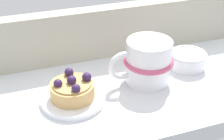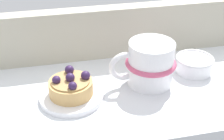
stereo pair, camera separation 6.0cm
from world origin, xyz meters
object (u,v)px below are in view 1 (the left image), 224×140
(sugar_bowl, at_px, (188,59))
(raspberry_tart, at_px, (72,89))
(coffee_mug, at_px, (147,61))
(dessert_plate, at_px, (73,99))

(sugar_bowl, bearing_deg, raspberry_tart, -171.19)
(coffee_mug, bearing_deg, dessert_plate, -172.78)
(raspberry_tart, distance_m, coffee_mug, 0.16)
(sugar_bowl, bearing_deg, dessert_plate, -171.16)
(raspberry_tart, distance_m, sugar_bowl, 0.26)
(sugar_bowl, bearing_deg, coffee_mug, -168.83)
(raspberry_tart, relative_size, sugar_bowl, 1.02)
(coffee_mug, distance_m, sugar_bowl, 0.11)
(raspberry_tart, bearing_deg, sugar_bowl, 8.81)
(coffee_mug, relative_size, sugar_bowl, 1.67)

